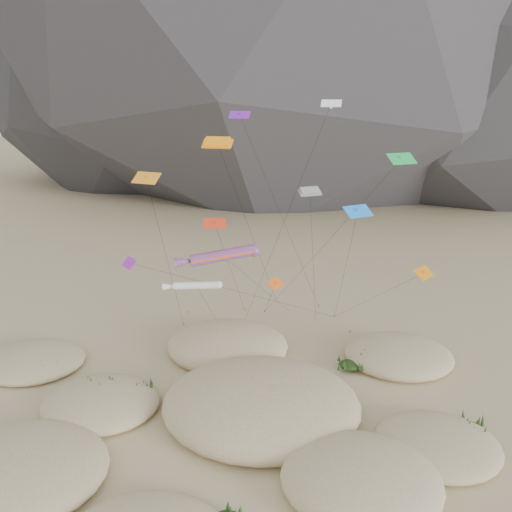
{
  "coord_description": "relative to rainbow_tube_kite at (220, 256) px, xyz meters",
  "views": [
    {
      "loc": [
        3.53,
        -33.21,
        28.06
      ],
      "look_at": [
        0.86,
        12.0,
        12.43
      ],
      "focal_mm": 35.0,
      "sensor_mm": 36.0,
      "label": 1
    }
  ],
  "objects": [
    {
      "name": "ground",
      "position": [
        2.57,
        -11.33,
        -12.59
      ],
      "size": [
        500.0,
        500.0,
        0.0
      ],
      "primitive_type": "plane",
      "color": "#CCB789",
      "rests_on": "ground"
    },
    {
      "name": "orange_parafoil",
      "position": [
        0.22,
        -0.58,
        10.4
      ],
      "size": [
        6.71,
        18.29,
        23.78
      ],
      "color": "orange",
      "rests_on": "ground"
    },
    {
      "name": "dunes",
      "position": [
        1.57,
        -7.26,
        -11.84
      ],
      "size": [
        49.84,
        36.28,
        4.35
      ],
      "color": "#CCB789",
      "rests_on": "ground"
    },
    {
      "name": "rainbow_tube_kite",
      "position": [
        0.0,
        0.0,
        0.0
      ],
      "size": [
        11.31,
        16.56,
        13.52
      ],
      "color": "#E05117",
      "rests_on": "ground"
    },
    {
      "name": "delta_kites",
      "position": [
        5.9,
        0.41,
        4.86
      ],
      "size": [
        30.15,
        21.2,
        26.73
      ],
      "color": "#721BA3",
      "rests_on": "ground"
    },
    {
      "name": "kite_stakes",
      "position": [
        3.96,
        12.83,
        -12.44
      ],
      "size": [
        20.42,
        7.23,
        0.3
      ],
      "color": "#3F2D1E",
      "rests_on": "ground"
    },
    {
      "name": "multi_parafoil",
      "position": [
        8.55,
        3.92,
        5.34
      ],
      "size": [
        2.96,
        9.07,
        18.58
      ],
      "color": "#EC5018",
      "rests_on": "ground"
    },
    {
      "name": "white_tube_kite",
      "position": [
        -2.42,
        -0.99,
        -2.7
      ],
      "size": [
        5.83,
        12.17,
        10.48
      ],
      "color": "white",
      "rests_on": "ground"
    },
    {
      "name": "dune_grass",
      "position": [
        1.72,
        -7.03,
        -11.76
      ],
      "size": [
        42.96,
        31.07,
        1.49
      ],
      "color": "black",
      "rests_on": "ground"
    }
  ]
}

